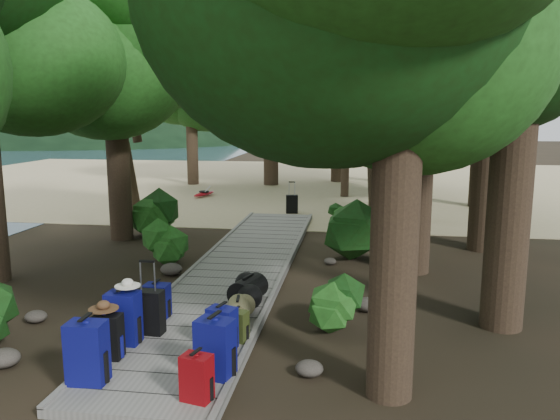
% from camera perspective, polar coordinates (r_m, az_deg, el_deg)
% --- Properties ---
extents(ground, '(120.00, 120.00, 0.00)m').
position_cam_1_polar(ground, '(10.87, -5.13, -7.72)').
color(ground, black).
rests_on(ground, ground).
extents(sand_beach, '(40.00, 22.00, 0.02)m').
position_cam_1_polar(sand_beach, '(26.38, 2.90, 2.87)').
color(sand_beach, tan).
rests_on(sand_beach, ground).
extents(boardwalk, '(2.00, 12.00, 0.12)m').
position_cam_1_polar(boardwalk, '(11.78, -4.01, -5.98)').
color(boardwalk, gray).
rests_on(boardwalk, ground).
extents(backpack_left_a, '(0.46, 0.33, 0.84)m').
position_cam_1_polar(backpack_left_a, '(7.09, -19.51, -13.56)').
color(backpack_left_a, '#0A0A65').
rests_on(backpack_left_a, boardwalk).
extents(backpack_left_b, '(0.37, 0.27, 0.66)m').
position_cam_1_polar(backpack_left_b, '(7.70, -17.51, -12.26)').
color(backpack_left_b, black).
rests_on(backpack_left_b, boardwalk).
extents(backpack_left_c, '(0.44, 0.32, 0.82)m').
position_cam_1_polar(backpack_left_c, '(8.08, -16.04, -10.50)').
color(backpack_left_c, '#0A0A65').
rests_on(backpack_left_c, boardwalk).
extents(backpack_left_d, '(0.40, 0.29, 0.59)m').
position_cam_1_polar(backpack_left_d, '(8.97, -12.74, -9.03)').
color(backpack_left_d, '#0A0A65').
rests_on(backpack_left_d, boardwalk).
extents(backpack_right_a, '(0.38, 0.31, 0.59)m').
position_cam_1_polar(backpack_right_a, '(6.46, -8.70, -16.70)').
color(backpack_right_a, maroon).
rests_on(backpack_right_a, boardwalk).
extents(backpack_right_b, '(0.51, 0.41, 0.81)m').
position_cam_1_polar(backpack_right_b, '(6.91, -6.79, -13.82)').
color(backpack_right_b, '#0A0A65').
rests_on(backpack_right_b, boardwalk).
extents(backpack_right_c, '(0.43, 0.36, 0.64)m').
position_cam_1_polar(backpack_right_c, '(7.68, -6.08, -11.95)').
color(backpack_right_c, '#0A0A65').
rests_on(backpack_right_c, boardwalk).
extents(backpack_right_d, '(0.36, 0.29, 0.48)m').
position_cam_1_polar(backpack_right_d, '(7.94, -4.60, -11.80)').
color(backpack_right_d, '#313C16').
rests_on(backpack_right_d, boardwalk).
extents(duffel_right_khaki, '(0.45, 0.60, 0.37)m').
position_cam_1_polar(duffel_right_khaki, '(8.58, -4.40, -10.49)').
color(duffel_right_khaki, olive).
rests_on(duffel_right_khaki, boardwalk).
extents(duffel_right_black, '(0.62, 0.80, 0.44)m').
position_cam_1_polar(duffel_right_black, '(9.42, -3.36, -8.34)').
color(duffel_right_black, black).
rests_on(duffel_right_black, boardwalk).
extents(suitcase_on_boardwalk, '(0.44, 0.26, 0.65)m').
position_cam_1_polar(suitcase_on_boardwalk, '(8.34, -13.51, -10.32)').
color(suitcase_on_boardwalk, black).
rests_on(suitcase_on_boardwalk, boardwalk).
extents(lone_suitcase_on_sand, '(0.42, 0.28, 0.61)m').
position_cam_1_polar(lone_suitcase_on_sand, '(18.20, 1.25, 0.62)').
color(lone_suitcase_on_sand, black).
rests_on(lone_suitcase_on_sand, sand_beach).
extents(hat_brown, '(0.39, 0.39, 0.12)m').
position_cam_1_polar(hat_brown, '(7.62, -17.98, -9.41)').
color(hat_brown, '#51351E').
rests_on(hat_brown, backpack_left_b).
extents(hat_white, '(0.36, 0.36, 0.12)m').
position_cam_1_polar(hat_white, '(7.93, -15.66, -7.27)').
color(hat_white, silver).
rests_on(hat_white, backpack_left_c).
extents(kayak, '(1.40, 2.95, 0.29)m').
position_cam_1_polar(kayak, '(22.08, -7.94, 1.78)').
color(kayak, '#A60E17').
rests_on(kayak, sand_beach).
extents(sun_lounger, '(1.00, 2.02, 0.62)m').
position_cam_1_polar(sun_lounger, '(19.47, 11.08, 1.08)').
color(sun_lounger, silver).
rests_on(sun_lounger, sand_beach).
extents(tree_right_a, '(4.70, 4.70, 7.83)m').
position_cam_1_polar(tree_right_a, '(6.20, 12.56, 15.41)').
color(tree_right_a, black).
rests_on(tree_right_a, ground).
extents(tree_right_b, '(5.15, 5.15, 9.20)m').
position_cam_1_polar(tree_right_b, '(8.95, 24.04, 17.50)').
color(tree_right_b, black).
rests_on(tree_right_b, ground).
extents(tree_right_c, '(5.16, 5.16, 8.94)m').
position_cam_1_polar(tree_right_c, '(11.59, 14.74, 15.47)').
color(tree_right_c, black).
rests_on(tree_right_c, ground).
extents(tree_right_d, '(5.53, 5.53, 10.15)m').
position_cam_1_polar(tree_right_d, '(14.09, 21.60, 16.57)').
color(tree_right_d, black).
rests_on(tree_right_d, ground).
extents(tree_right_e, '(4.46, 4.46, 8.03)m').
position_cam_1_polar(tree_right_e, '(17.22, 14.14, 12.11)').
color(tree_right_e, black).
rests_on(tree_right_e, ground).
extents(tree_right_f, '(5.53, 5.53, 9.88)m').
position_cam_1_polar(tree_right_f, '(20.60, 20.80, 13.97)').
color(tree_right_f, black).
rests_on(tree_right_f, ground).
extents(tree_left_c, '(4.90, 4.90, 8.52)m').
position_cam_1_polar(tree_left_c, '(14.92, -16.97, 13.29)').
color(tree_left_c, black).
rests_on(tree_left_c, ground).
extents(tree_back_a, '(5.65, 5.65, 9.78)m').
position_cam_1_polar(tree_back_a, '(25.40, -0.97, 13.64)').
color(tree_back_a, black).
rests_on(tree_back_a, ground).
extents(tree_back_b, '(5.92, 5.92, 10.58)m').
position_cam_1_polar(tree_back_b, '(26.82, 6.33, 14.24)').
color(tree_back_b, black).
rests_on(tree_back_b, ground).
extents(tree_back_c, '(5.13, 5.13, 9.23)m').
position_cam_1_polar(tree_back_c, '(26.08, 13.24, 12.68)').
color(tree_back_c, black).
rests_on(tree_back_c, ground).
extents(tree_back_d, '(4.53, 4.53, 7.54)m').
position_cam_1_polar(tree_back_d, '(25.87, -9.28, 10.96)').
color(tree_back_d, black).
rests_on(tree_back_d, ground).
extents(palm_right_a, '(4.90, 4.90, 8.36)m').
position_cam_1_polar(palm_right_a, '(15.49, 10.99, 13.09)').
color(palm_right_a, '#153F11').
rests_on(palm_right_a, ground).
extents(palm_right_b, '(3.92, 3.92, 7.58)m').
position_cam_1_polar(palm_right_b, '(20.62, 15.57, 11.04)').
color(palm_right_b, '#153F11').
rests_on(palm_right_b, ground).
extents(palm_right_c, '(4.43, 4.43, 7.06)m').
position_cam_1_polar(palm_right_c, '(22.04, 7.60, 10.55)').
color(palm_right_c, '#153F11').
rests_on(palm_right_c, ground).
extents(palm_left_a, '(4.53, 4.53, 7.21)m').
position_cam_1_polar(palm_left_a, '(18.15, -16.01, 10.61)').
color(palm_left_a, '#153F11').
rests_on(palm_left_a, ground).
extents(rock_left_a, '(0.44, 0.39, 0.24)m').
position_cam_1_polar(rock_left_a, '(8.33, -26.91, -13.63)').
color(rock_left_a, '#4C473F').
rests_on(rock_left_a, ground).
extents(rock_left_b, '(0.35, 0.32, 0.19)m').
position_cam_1_polar(rock_left_b, '(9.75, -24.15, -10.12)').
color(rock_left_b, '#4C473F').
rests_on(rock_left_b, ground).
extents(rock_left_c, '(0.45, 0.41, 0.25)m').
position_cam_1_polar(rock_left_c, '(11.60, -11.29, -6.09)').
color(rock_left_c, '#4C473F').
rests_on(rock_left_c, ground).
extents(rock_left_d, '(0.26, 0.24, 0.14)m').
position_cam_1_polar(rock_left_d, '(14.49, -12.16, -3.08)').
color(rock_left_d, '#4C473F').
rests_on(rock_left_d, ground).
extents(rock_right_a, '(0.36, 0.33, 0.20)m').
position_cam_1_polar(rock_right_a, '(7.27, 3.09, -16.19)').
color(rock_right_a, '#4C473F').
rests_on(rock_right_a, ground).
extents(rock_right_b, '(0.42, 0.38, 0.23)m').
position_cam_1_polar(rock_right_b, '(9.51, 9.06, -9.72)').
color(rock_right_b, '#4C473F').
rests_on(rock_right_b, ground).
extents(rock_right_c, '(0.28, 0.25, 0.15)m').
position_cam_1_polar(rock_right_c, '(12.20, 5.25, -5.36)').
color(rock_right_c, '#4C473F').
rests_on(rock_right_c, ground).
extents(shrub_left_b, '(1.03, 1.03, 0.92)m').
position_cam_1_polar(shrub_left_b, '(12.36, -12.15, -3.50)').
color(shrub_left_b, '#1C4514').
rests_on(shrub_left_b, ground).
extents(shrub_left_c, '(1.30, 1.30, 1.17)m').
position_cam_1_polar(shrub_left_c, '(15.33, -12.68, -0.43)').
color(shrub_left_c, '#1C4514').
rests_on(shrub_left_c, ground).
extents(shrub_right_a, '(0.90, 0.90, 0.81)m').
position_cam_1_polar(shrub_right_a, '(8.49, 5.48, -10.00)').
color(shrub_right_a, '#1C4514').
rests_on(shrub_right_a, ground).
extents(shrub_right_b, '(1.49, 1.49, 1.34)m').
position_cam_1_polar(shrub_right_b, '(12.55, 8.15, -2.19)').
color(shrub_right_b, '#1C4514').
rests_on(shrub_right_b, ground).
extents(shrub_right_c, '(0.73, 0.73, 0.66)m').
position_cam_1_polar(shrub_right_c, '(16.08, 6.01, -0.67)').
color(shrub_right_c, '#1C4514').
rests_on(shrub_right_c, ground).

